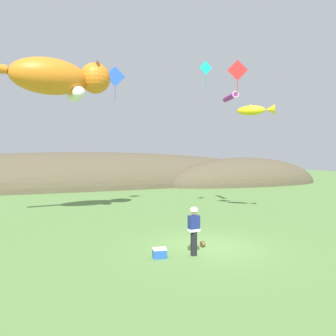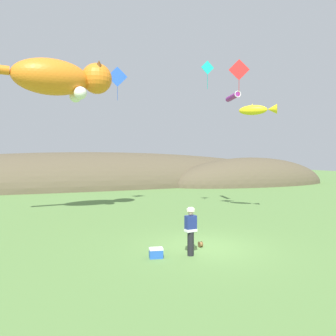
{
  "view_description": "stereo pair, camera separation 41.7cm",
  "coord_description": "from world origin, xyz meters",
  "px_view_note": "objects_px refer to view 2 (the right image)",
  "views": [
    {
      "loc": [
        -6.57,
        -11.27,
        3.67
      ],
      "look_at": [
        0.0,
        4.0,
        3.04
      ],
      "focal_mm": 35.0,
      "sensor_mm": 36.0,
      "label": 1
    },
    {
      "loc": [
        -6.19,
        -11.43,
        3.67
      ],
      "look_at": [
        0.0,
        4.0,
        3.04
      ],
      "focal_mm": 35.0,
      "sensor_mm": 36.0,
      "label": 2
    }
  ],
  "objects_px": {
    "kite_spool": "(200,244)",
    "picnic_cooler": "(156,253)",
    "kite_giant_cat": "(61,78)",
    "kite_tube_streamer": "(233,97)",
    "festival_attendant": "(191,230)",
    "kite_diamond_teal": "(207,68)",
    "kite_diamond_red": "(239,70)",
    "kite_fish_windsock": "(257,110)",
    "kite_diamond_blue": "(117,77)"
  },
  "relations": [
    {
      "from": "kite_spool",
      "to": "picnic_cooler",
      "type": "height_order",
      "value": "picnic_cooler"
    },
    {
      "from": "kite_giant_cat",
      "to": "kite_tube_streamer",
      "type": "distance_m",
      "value": 11.08
    },
    {
      "from": "festival_attendant",
      "to": "kite_diamond_teal",
      "type": "height_order",
      "value": "kite_diamond_teal"
    },
    {
      "from": "kite_spool",
      "to": "kite_diamond_red",
      "type": "xyz_separation_m",
      "value": [
        4.93,
        4.69,
        8.52
      ]
    },
    {
      "from": "kite_spool",
      "to": "kite_giant_cat",
      "type": "xyz_separation_m",
      "value": [
        -4.66,
        8.28,
        7.99
      ]
    },
    {
      "from": "kite_tube_streamer",
      "to": "picnic_cooler",
      "type": "bearing_deg",
      "value": -136.07
    },
    {
      "from": "kite_fish_windsock",
      "to": "kite_tube_streamer",
      "type": "xyz_separation_m",
      "value": [
        0.06,
        2.74,
        1.23
      ]
    },
    {
      "from": "kite_spool",
      "to": "kite_fish_windsock",
      "type": "distance_m",
      "value": 10.16
    },
    {
      "from": "kite_fish_windsock",
      "to": "kite_diamond_blue",
      "type": "bearing_deg",
      "value": 143.21
    },
    {
      "from": "picnic_cooler",
      "to": "kite_tube_streamer",
      "type": "xyz_separation_m",
      "value": [
        8.5,
        8.19,
        7.49
      ]
    },
    {
      "from": "kite_tube_streamer",
      "to": "kite_diamond_red",
      "type": "distance_m",
      "value": 3.36
    },
    {
      "from": "kite_spool",
      "to": "kite_diamond_red",
      "type": "relative_size",
      "value": 0.11
    },
    {
      "from": "kite_fish_windsock",
      "to": "kite_giant_cat",
      "type": "bearing_deg",
      "value": 162.55
    },
    {
      "from": "kite_tube_streamer",
      "to": "kite_diamond_teal",
      "type": "distance_m",
      "value": 2.99
    },
    {
      "from": "kite_spool",
      "to": "kite_diamond_red",
      "type": "bearing_deg",
      "value": 43.6
    },
    {
      "from": "kite_diamond_red",
      "to": "picnic_cooler",
      "type": "bearing_deg",
      "value": -142.95
    },
    {
      "from": "picnic_cooler",
      "to": "kite_diamond_teal",
      "type": "height_order",
      "value": "kite_diamond_teal"
    },
    {
      "from": "festival_attendant",
      "to": "kite_spool",
      "type": "relative_size",
      "value": 7.54
    },
    {
      "from": "kite_spool",
      "to": "kite_diamond_blue",
      "type": "relative_size",
      "value": 0.1
    },
    {
      "from": "picnic_cooler",
      "to": "kite_fish_windsock",
      "type": "height_order",
      "value": "kite_fish_windsock"
    },
    {
      "from": "festival_attendant",
      "to": "kite_fish_windsock",
      "type": "height_order",
      "value": "kite_fish_windsock"
    },
    {
      "from": "kite_spool",
      "to": "kite_diamond_red",
      "type": "distance_m",
      "value": 10.91
    },
    {
      "from": "kite_tube_streamer",
      "to": "kite_diamond_blue",
      "type": "distance_m",
      "value": 7.92
    },
    {
      "from": "kite_spool",
      "to": "kite_diamond_blue",
      "type": "height_order",
      "value": "kite_diamond_blue"
    },
    {
      "from": "kite_fish_windsock",
      "to": "picnic_cooler",
      "type": "bearing_deg",
      "value": -147.17
    },
    {
      "from": "festival_attendant",
      "to": "kite_tube_streamer",
      "type": "relative_size",
      "value": 0.85
    },
    {
      "from": "picnic_cooler",
      "to": "kite_diamond_red",
      "type": "distance_m",
      "value": 12.22
    },
    {
      "from": "kite_fish_windsock",
      "to": "kite_diamond_blue",
      "type": "distance_m",
      "value": 9.43
    },
    {
      "from": "festival_attendant",
      "to": "kite_diamond_red",
      "type": "xyz_separation_m",
      "value": [
        5.77,
        5.52,
        7.69
      ]
    },
    {
      "from": "kite_giant_cat",
      "to": "kite_diamond_red",
      "type": "xyz_separation_m",
      "value": [
        9.59,
        -3.59,
        0.54
      ]
    },
    {
      "from": "kite_fish_windsock",
      "to": "kite_spool",
      "type": "bearing_deg",
      "value": -142.68
    },
    {
      "from": "kite_giant_cat",
      "to": "kite_spool",
      "type": "bearing_deg",
      "value": -60.61
    },
    {
      "from": "picnic_cooler",
      "to": "kite_diamond_teal",
      "type": "bearing_deg",
      "value": 50.35
    },
    {
      "from": "festival_attendant",
      "to": "kite_fish_windsock",
      "type": "bearing_deg",
      "value": 38.28
    },
    {
      "from": "kite_spool",
      "to": "picnic_cooler",
      "type": "relative_size",
      "value": 0.43
    },
    {
      "from": "kite_spool",
      "to": "kite_tube_streamer",
      "type": "xyz_separation_m",
      "value": [
        6.38,
        7.56,
        7.55
      ]
    },
    {
      "from": "festival_attendant",
      "to": "kite_diamond_teal",
      "type": "bearing_deg",
      "value": 57.54
    },
    {
      "from": "kite_diamond_blue",
      "to": "kite_tube_streamer",
      "type": "bearing_deg",
      "value": -20.23
    },
    {
      "from": "kite_spool",
      "to": "kite_diamond_teal",
      "type": "height_order",
      "value": "kite_diamond_teal"
    },
    {
      "from": "kite_giant_cat",
      "to": "picnic_cooler",
      "type": "bearing_deg",
      "value": -74.01
    },
    {
      "from": "festival_attendant",
      "to": "kite_diamond_red",
      "type": "bearing_deg",
      "value": 43.77
    },
    {
      "from": "picnic_cooler",
      "to": "kite_diamond_blue",
      "type": "bearing_deg",
      "value": 83.87
    },
    {
      "from": "kite_spool",
      "to": "kite_diamond_blue",
      "type": "xyz_separation_m",
      "value": [
        -0.94,
        10.26,
        8.84
      ]
    },
    {
      "from": "kite_tube_streamer",
      "to": "kite_diamond_blue",
      "type": "bearing_deg",
      "value": 159.77
    },
    {
      "from": "kite_diamond_red",
      "to": "kite_fish_windsock",
      "type": "bearing_deg",
      "value": 5.37
    },
    {
      "from": "picnic_cooler",
      "to": "kite_fish_windsock",
      "type": "xyz_separation_m",
      "value": [
        8.44,
        5.45,
        6.25
      ]
    },
    {
      "from": "kite_spool",
      "to": "kite_diamond_teal",
      "type": "xyz_separation_m",
      "value": [
        3.94,
        6.68,
        9.03
      ]
    },
    {
      "from": "kite_diamond_blue",
      "to": "festival_attendant",
      "type": "bearing_deg",
      "value": -89.45
    },
    {
      "from": "festival_attendant",
      "to": "kite_diamond_teal",
      "type": "relative_size",
      "value": 1.01
    },
    {
      "from": "festival_attendant",
      "to": "kite_diamond_red",
      "type": "relative_size",
      "value": 0.84
    }
  ]
}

